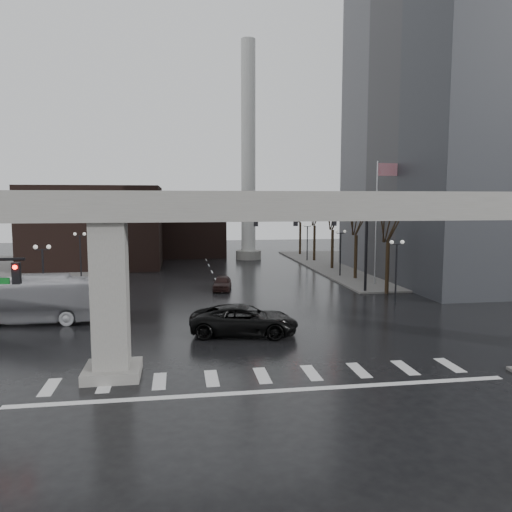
% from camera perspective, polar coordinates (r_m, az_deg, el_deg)
% --- Properties ---
extents(ground, '(160.00, 160.00, 0.00)m').
position_cam_1_polar(ground, '(25.26, 0.33, -12.74)').
color(ground, black).
rests_on(ground, ground).
extents(sidewalk_ne, '(28.00, 36.00, 0.15)m').
position_cam_1_polar(sidewalk_ne, '(67.12, 17.56, -0.94)').
color(sidewalk_ne, '#63615E').
rests_on(sidewalk_ne, ground).
extents(elevated_guideway, '(48.00, 2.60, 8.70)m').
position_cam_1_polar(elevated_guideway, '(24.14, 3.31, 3.06)').
color(elevated_guideway, gray).
rests_on(elevated_guideway, ground).
extents(office_tower, '(22.00, 26.00, 42.00)m').
position_cam_1_polar(office_tower, '(60.27, 24.50, 18.01)').
color(office_tower, slate).
rests_on(office_tower, ground).
extents(building_far_left, '(16.00, 14.00, 10.00)m').
position_cam_1_polar(building_far_left, '(66.42, -17.74, 3.25)').
color(building_far_left, black).
rests_on(building_far_left, ground).
extents(building_far_mid, '(10.00, 10.00, 8.00)m').
position_cam_1_polar(building_far_mid, '(75.70, -7.52, 3.08)').
color(building_far_mid, black).
rests_on(building_far_mid, ground).
extents(smokestack, '(3.60, 3.60, 30.00)m').
position_cam_1_polar(smokestack, '(70.43, -0.88, 10.51)').
color(smokestack, silver).
rests_on(smokestack, ground).
extents(signal_mast_arm, '(12.12, 0.43, 8.00)m').
position_cam_1_polar(signal_mast_arm, '(44.33, 7.94, 3.15)').
color(signal_mast_arm, black).
rests_on(signal_mast_arm, ground).
extents(flagpole_assembly, '(2.06, 0.12, 12.00)m').
position_cam_1_polar(flagpole_assembly, '(49.42, 13.92, 5.33)').
color(flagpole_assembly, silver).
rests_on(flagpole_assembly, ground).
extents(lamp_right_0, '(1.22, 0.32, 5.11)m').
position_cam_1_polar(lamp_right_0, '(41.65, 15.76, -0.48)').
color(lamp_right_0, black).
rests_on(lamp_right_0, ground).
extents(lamp_right_1, '(1.22, 0.32, 5.11)m').
position_cam_1_polar(lamp_right_1, '(54.61, 9.63, 1.24)').
color(lamp_right_1, black).
rests_on(lamp_right_1, ground).
extents(lamp_right_2, '(1.22, 0.32, 5.11)m').
position_cam_1_polar(lamp_right_2, '(67.98, 5.89, 2.29)').
color(lamp_right_2, black).
rests_on(lamp_right_2, ground).
extents(lamp_left_0, '(1.22, 0.32, 5.11)m').
position_cam_1_polar(lamp_left_0, '(39.08, -23.16, -1.20)').
color(lamp_left_0, black).
rests_on(lamp_left_0, ground).
extents(lamp_left_1, '(1.22, 0.32, 5.11)m').
position_cam_1_polar(lamp_left_1, '(52.67, -19.45, 0.78)').
color(lamp_left_1, black).
rests_on(lamp_left_1, ground).
extents(lamp_left_2, '(1.22, 0.32, 5.11)m').
position_cam_1_polar(lamp_left_2, '(66.44, -17.27, 1.94)').
color(lamp_left_2, black).
rests_on(lamp_left_2, ground).
extents(tree_right_0, '(1.09, 1.58, 7.50)m').
position_cam_1_polar(tree_right_0, '(45.78, 14.81, -0.72)').
color(tree_right_0, black).
rests_on(tree_right_0, ground).
extents(tree_right_1, '(1.09, 1.61, 7.67)m').
position_cam_1_polar(tree_right_1, '(53.15, 11.35, 0.39)').
color(tree_right_1, black).
rests_on(tree_right_1, ground).
extents(tree_right_2, '(1.10, 1.63, 7.85)m').
position_cam_1_polar(tree_right_2, '(60.67, 8.75, 1.23)').
color(tree_right_2, black).
rests_on(tree_right_2, ground).
extents(tree_right_3, '(1.11, 1.66, 8.02)m').
position_cam_1_polar(tree_right_3, '(68.30, 6.71, 1.89)').
color(tree_right_3, black).
rests_on(tree_right_3, ground).
extents(tree_right_4, '(1.12, 1.69, 8.19)m').
position_cam_1_polar(tree_right_4, '(76.01, 5.09, 2.40)').
color(tree_right_4, black).
rests_on(tree_right_4, ground).
extents(pickup_truck, '(7.07, 4.20, 1.84)m').
position_cam_1_polar(pickup_truck, '(31.05, -1.35, -7.32)').
color(pickup_truck, black).
rests_on(pickup_truck, ground).
extents(city_bus, '(11.69, 3.75, 3.20)m').
position_cam_1_polar(city_bus, '(37.35, -24.80, -4.51)').
color(city_bus, silver).
rests_on(city_bus, ground).
extents(far_car, '(2.21, 4.15, 1.34)m').
position_cam_1_polar(far_car, '(46.28, -3.89, -3.09)').
color(far_car, black).
rests_on(far_car, ground).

